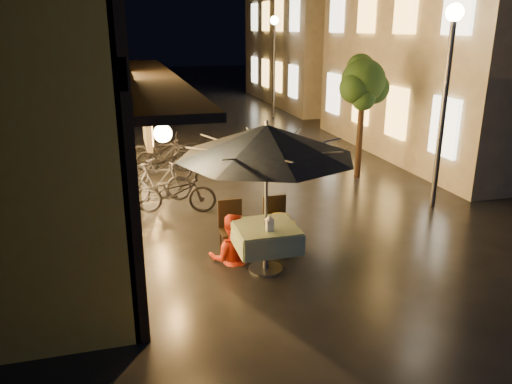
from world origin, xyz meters
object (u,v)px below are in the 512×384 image
object	(u,v)px
patio_umbrella	(266,141)
person_yellow	(280,214)
person_orange	(231,215)
streetlamp_near	(448,71)
cafe_table	(266,237)
bicycle_0	(175,192)
table_lantern	(270,222)

from	to	relation	value
patio_umbrella	person_yellow	bearing A→B (deg)	53.24
patio_umbrella	person_orange	world-z (taller)	patio_umbrella
streetlamp_near	patio_umbrella	size ratio (longest dim) A/B	1.53
cafe_table	person_yellow	size ratio (longest dim) A/B	0.68
cafe_table	person_yellow	bearing A→B (deg)	53.24
streetlamp_near	patio_umbrella	distance (m)	4.92
streetlamp_near	bicycle_0	bearing A→B (deg)	168.77
streetlamp_near	table_lantern	size ratio (longest dim) A/B	16.92
streetlamp_near	person_orange	bearing A→B (deg)	-163.23
cafe_table	person_orange	bearing A→B (deg)	131.42
bicycle_0	streetlamp_near	bearing A→B (deg)	-87.08
streetlamp_near	cafe_table	distance (m)	5.39
patio_umbrella	table_lantern	xyz separation A→B (m)	(-0.00, -0.20, -1.23)
cafe_table	table_lantern	xyz separation A→B (m)	(0.00, -0.20, 0.33)
patio_umbrella	person_orange	xyz separation A→B (m)	(-0.45, 0.51, -1.34)
cafe_table	patio_umbrella	size ratio (longest dim) A/B	0.36
streetlamp_near	bicycle_0	xyz separation A→B (m)	(-5.53, 1.10, -2.46)
person_orange	person_yellow	world-z (taller)	person_orange
person_yellow	bicycle_0	world-z (taller)	person_yellow
cafe_table	person_orange	distance (m)	0.72
table_lantern	person_yellow	bearing A→B (deg)	61.41
table_lantern	person_yellow	size ratio (longest dim) A/B	0.17
table_lantern	bicycle_0	world-z (taller)	table_lantern
person_orange	cafe_table	bearing A→B (deg)	143.57
cafe_table	streetlamp_near	bearing A→B (deg)	24.15
cafe_table	bicycle_0	bearing A→B (deg)	109.68
person_orange	person_yellow	distance (m)	0.87
cafe_table	patio_umbrella	world-z (taller)	patio_umbrella
table_lantern	bicycle_0	distance (m)	3.50
cafe_table	bicycle_0	distance (m)	3.28
streetlamp_near	cafe_table	world-z (taller)	streetlamp_near
table_lantern	person_orange	bearing A→B (deg)	122.30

